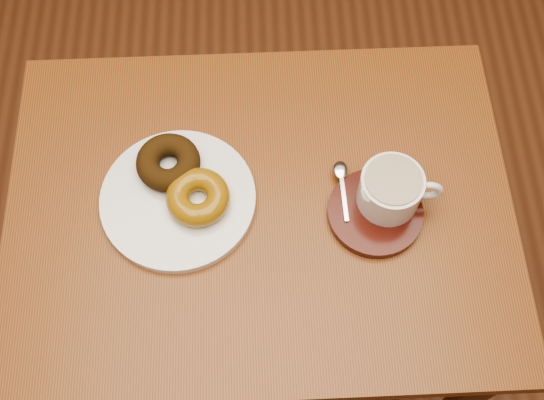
{
  "coord_description": "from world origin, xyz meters",
  "views": [
    {
      "loc": [
        0.18,
        -0.59,
        1.78
      ],
      "look_at": [
        0.19,
        -0.11,
        0.8
      ],
      "focal_mm": 45.0,
      "sensor_mm": 36.0,
      "label": 1
    }
  ],
  "objects_px": {
    "saucer": "(375,213)",
    "coffee_cup": "(392,189)",
    "donut_plate": "(178,199)",
    "cafe_table": "(261,235)"
  },
  "relations": [
    {
      "from": "saucer",
      "to": "coffee_cup",
      "type": "xyz_separation_m",
      "value": [
        0.02,
        0.02,
        0.04
      ]
    },
    {
      "from": "donut_plate",
      "to": "coffee_cup",
      "type": "height_order",
      "value": "coffee_cup"
    },
    {
      "from": "donut_plate",
      "to": "coffee_cup",
      "type": "relative_size",
      "value": 1.92
    },
    {
      "from": "saucer",
      "to": "coffee_cup",
      "type": "relative_size",
      "value": 1.16
    },
    {
      "from": "cafe_table",
      "to": "saucer",
      "type": "xyz_separation_m",
      "value": [
        0.19,
        -0.02,
        0.13
      ]
    },
    {
      "from": "donut_plate",
      "to": "saucer",
      "type": "height_order",
      "value": "same"
    },
    {
      "from": "cafe_table",
      "to": "coffee_cup",
      "type": "height_order",
      "value": "coffee_cup"
    },
    {
      "from": "donut_plate",
      "to": "saucer",
      "type": "bearing_deg",
      "value": -6.33
    },
    {
      "from": "saucer",
      "to": "coffee_cup",
      "type": "distance_m",
      "value": 0.05
    },
    {
      "from": "saucer",
      "to": "coffee_cup",
      "type": "bearing_deg",
      "value": 42.15
    }
  ]
}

